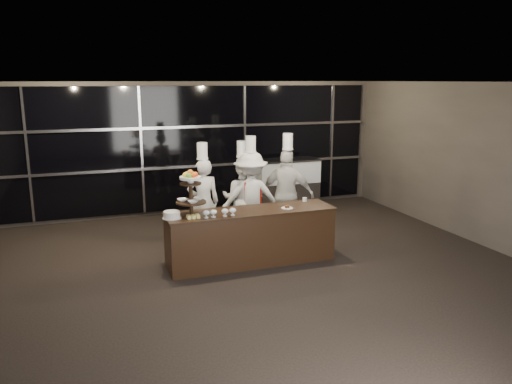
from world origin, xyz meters
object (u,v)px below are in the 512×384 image
object	(u,v)px
display_case	(287,183)
chef_a	(203,201)
display_stand	(191,190)
buffet_counter	(251,236)
chef_b	(242,198)
chef_c	(251,197)
layer_cake	(172,215)
chef_d	(287,194)

from	to	relation	value
display_case	chef_a	bearing A→B (deg)	-144.15
display_stand	buffet_counter	bearing A→B (deg)	0.01
display_stand	chef_b	size ratio (longest dim) A/B	0.39
chef_b	chef_c	distance (m)	0.20
chef_a	display_case	bearing A→B (deg)	35.85
display_stand	layer_cake	size ratio (longest dim) A/B	2.48
buffet_counter	chef_a	size ratio (longest dim) A/B	1.47
display_stand	chef_a	distance (m)	1.38
display_stand	chef_a	bearing A→B (deg)	67.85
chef_b	chef_d	world-z (taller)	chef_d
chef_a	display_stand	bearing A→B (deg)	-112.15
layer_cake	display_case	distance (m)	4.42
display_stand	layer_cake	xyz separation A→B (m)	(-0.32, -0.05, -0.37)
display_stand	chef_b	xyz separation A→B (m)	(1.27, 1.27, -0.51)
display_case	chef_c	xyz separation A→B (m)	(-1.52, -1.82, 0.18)
buffet_counter	display_stand	size ratio (longest dim) A/B	3.81
chef_a	chef_b	size ratio (longest dim) A/B	1.01
chef_a	layer_cake	bearing A→B (deg)	-123.05
display_case	chef_c	size ratio (longest dim) A/B	0.73
chef_b	chef_d	distance (m)	0.86
buffet_counter	chef_d	bearing A→B (deg)	42.38
buffet_counter	chef_c	size ratio (longest dim) A/B	1.40
layer_cake	chef_d	size ratio (longest dim) A/B	0.15
buffet_counter	chef_d	size ratio (longest dim) A/B	1.38
buffet_counter	chef_b	world-z (taller)	chef_b
layer_cake	chef_b	world-z (taller)	chef_b
buffet_counter	display_case	world-z (taller)	display_case
buffet_counter	chef_b	bearing A→B (deg)	78.13
chef_c	chef_b	bearing A→B (deg)	129.91
display_case	chef_d	size ratio (longest dim) A/B	0.71
display_case	layer_cake	bearing A→B (deg)	-137.18
buffet_counter	display_stand	xyz separation A→B (m)	(-1.00, -0.00, 0.87)
display_case	chef_b	distance (m)	2.35
buffet_counter	chef_a	world-z (taller)	chef_a
display_stand	chef_d	size ratio (longest dim) A/B	0.36
buffet_counter	chef_b	distance (m)	1.35
chef_d	chef_c	bearing A→B (deg)	168.01
display_stand	chef_b	bearing A→B (deg)	45.14
layer_cake	buffet_counter	bearing A→B (deg)	2.16
buffet_counter	chef_c	world-z (taller)	chef_c
layer_cake	chef_c	distance (m)	2.08
display_case	chef_d	xyz separation A→B (m)	(-0.83, -1.96, 0.21)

